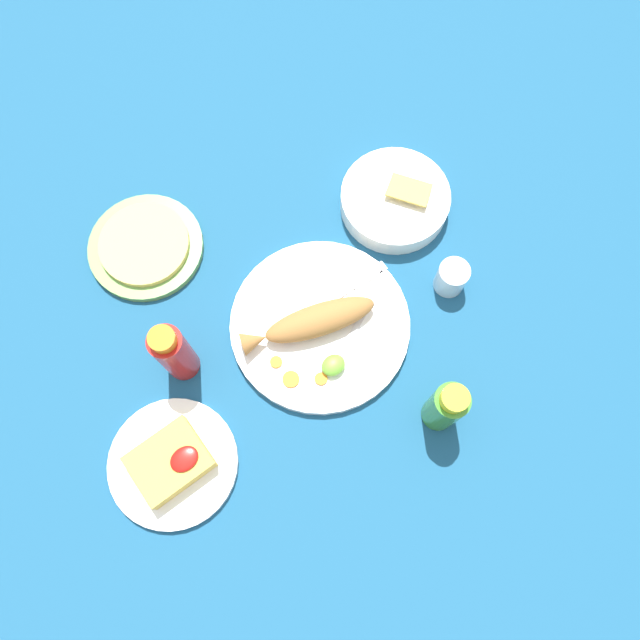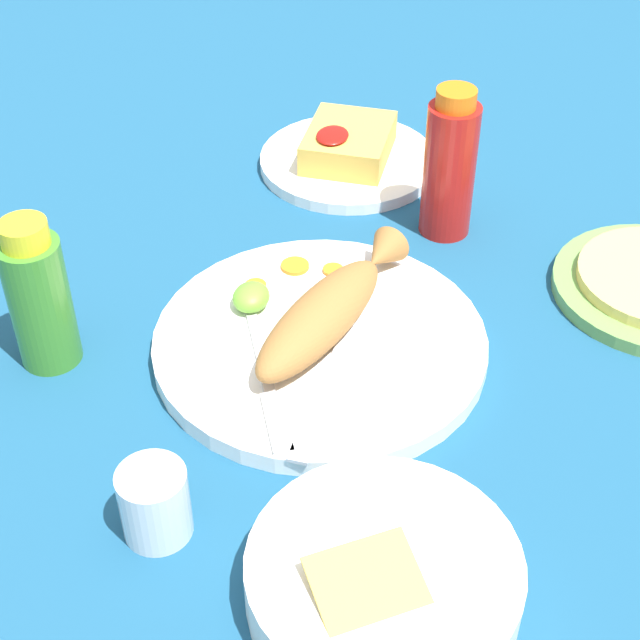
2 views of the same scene
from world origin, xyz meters
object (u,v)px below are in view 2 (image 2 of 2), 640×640
at_px(hot_sauce_bottle_green, 39,297).
at_px(salt_cup, 155,507).
at_px(side_plate_fries, 348,162).
at_px(hot_sauce_bottle_red, 450,166).
at_px(fork_far, 268,386).
at_px(main_plate, 320,344).
at_px(fried_fish, 328,310).
at_px(guacamole_bowl, 383,577).
at_px(fork_near, 322,395).

bearing_deg(hot_sauce_bottle_green, salt_cup, 45.59).
relative_size(hot_sauce_bottle_green, side_plate_fries, 0.71).
height_order(hot_sauce_bottle_red, side_plate_fries, hot_sauce_bottle_red).
relative_size(fork_far, side_plate_fries, 0.83).
xyz_separation_m(salt_cup, side_plate_fries, (-0.56, 0.03, -0.02)).
relative_size(fork_far, hot_sauce_bottle_green, 1.16).
bearing_deg(main_plate, fried_fish, 162.14).
bearing_deg(fork_far, side_plate_fries, 157.34).
height_order(main_plate, fried_fish, fried_fish).
distance_m(hot_sauce_bottle_green, guacamole_bowl, 0.39).
height_order(fork_far, guacamole_bowl, guacamole_bowl).
bearing_deg(main_plate, hot_sauce_bottle_green, -74.50).
distance_m(fork_near, salt_cup, 0.18).
bearing_deg(guacamole_bowl, side_plate_fries, -165.17).
bearing_deg(guacamole_bowl, hot_sauce_bottle_green, -117.86).
xyz_separation_m(main_plate, side_plate_fries, (-0.33, -0.05, -0.00)).
bearing_deg(main_plate, fork_near, 14.98).
bearing_deg(fork_near, fork_far, -88.95).
bearing_deg(hot_sauce_bottle_red, guacamole_bowl, 2.87).
bearing_deg(hot_sauce_bottle_red, salt_cup, -18.77).
xyz_separation_m(main_plate, guacamole_bowl, (0.25, 0.11, 0.01)).
relative_size(fried_fish, hot_sauce_bottle_red, 1.42).
xyz_separation_m(hot_sauce_bottle_green, salt_cup, (0.16, 0.17, -0.04)).
bearing_deg(hot_sauce_bottle_red, fried_fish, -20.38).
height_order(fried_fish, hot_sauce_bottle_red, hot_sauce_bottle_red).
distance_m(fork_near, side_plate_fries, 0.41).
bearing_deg(side_plate_fries, main_plate, 7.95).
height_order(main_plate, fork_far, fork_far).
relative_size(main_plate, fork_near, 1.67).
xyz_separation_m(fried_fish, side_plate_fries, (-0.32, -0.05, -0.03)).
bearing_deg(fork_near, fried_fish, -168.80).
height_order(salt_cup, side_plate_fries, salt_cup).
distance_m(fried_fish, salt_cup, 0.26).
bearing_deg(side_plate_fries, salt_cup, -2.64).
bearing_deg(side_plate_fries, fork_near, 9.30).
height_order(fork_near, side_plate_fries, fork_near).
xyz_separation_m(fork_far, hot_sauce_bottle_green, (-0.01, -0.21, 0.05)).
height_order(main_plate, side_plate_fries, main_plate).
height_order(fork_far, side_plate_fries, fork_far).
xyz_separation_m(main_plate, salt_cup, (0.23, -0.07, 0.02)).
bearing_deg(hot_sauce_bottle_green, main_plate, 105.50).
height_order(main_plate, hot_sauce_bottle_red, hot_sauce_bottle_red).
bearing_deg(fork_near, guacamole_bowl, 27.72).
distance_m(fork_near, hot_sauce_bottle_green, 0.26).
relative_size(hot_sauce_bottle_green, guacamole_bowl, 0.75).
distance_m(main_plate, fried_fish, 0.03).
height_order(fork_near, hot_sauce_bottle_red, hot_sauce_bottle_red).
height_order(fork_near, guacamole_bowl, guacamole_bowl).
relative_size(fork_near, guacamole_bowl, 0.94).
xyz_separation_m(fork_far, hot_sauce_bottle_red, (-0.30, 0.11, 0.06)).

